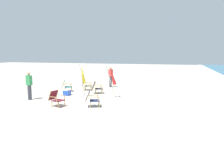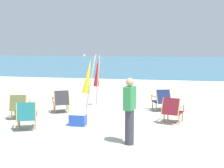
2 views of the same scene
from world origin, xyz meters
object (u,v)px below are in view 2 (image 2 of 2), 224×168
Objects in this scene: beach_chair_mid_center at (162,99)px; beach_chair_front_left at (61,101)px; beach_chair_back_left at (172,110)px; umbrella_furled_red at (97,72)px; umbrella_furled_yellow at (88,77)px; person_near_chairs at (130,111)px; beach_chair_far_center at (27,115)px; beach_chair_back_right at (19,106)px; cooler_box at (78,119)px.

beach_chair_front_left reaches higher than beach_chair_mid_center.
beach_chair_back_left is at bearing -11.15° from beach_chair_front_left.
umbrella_furled_yellow is at bearing -84.83° from umbrella_furled_red.
beach_chair_front_left is at bearing 133.66° from person_near_chairs.
person_near_chairs reaches higher than beach_chair_front_left.
beach_chair_far_center is at bearing -106.86° from umbrella_furled_red.
beach_chair_back_right reaches higher than beach_chair_mid_center.
beach_chair_back_left is 2.89m from cooler_box.
umbrella_furled_yellow is (-2.76, 0.29, 0.94)m from beach_chair_back_left.
beach_chair_back_right is at bearing 169.11° from cooler_box.
cooler_box is (2.13, -0.41, -0.23)m from beach_chair_back_right.
beach_chair_far_center is at bearing -158.74° from beach_chair_back_left.
beach_chair_back_right reaches higher than cooler_box.
beach_chair_back_right is 0.50× the size of person_near_chairs.
umbrella_furled_red is 4.18× the size of cooler_box.
umbrella_furled_yellow reaches higher than beach_chair_mid_center.
umbrella_furled_yellow is 1.02× the size of umbrella_furled_red.
beach_chair_back_left is at bearing 4.94° from beach_chair_back_right.
person_near_chairs reaches higher than beach_chair_back_left.
beach_chair_mid_center is 5.00m from beach_chair_back_right.
beach_chair_front_left is 1.91m from umbrella_furled_red.
beach_chair_front_left is at bearing 168.85° from beach_chair_back_left.
beach_chair_front_left is (-3.50, -1.01, 0.00)m from beach_chair_mid_center.
beach_chair_back_right is 2.44m from umbrella_furled_yellow.
beach_chair_mid_center is 0.99× the size of beach_chair_front_left.
beach_chair_far_center is (-3.65, -3.35, 0.00)m from beach_chair_mid_center.
person_near_chairs reaches higher than cooler_box.
person_near_chairs is (1.78, -2.58, -0.53)m from umbrella_furled_yellow.
beach_chair_back_left is 4.34m from beach_chair_far_center.
beach_chair_back_left is at bearing -5.90° from umbrella_furled_yellow.
beach_chair_back_left and beach_chair_front_left have the same top height.
cooler_box is at bearing -163.20° from beach_chair_back_left.
person_near_chairs is at bearing -39.33° from cooler_box.
beach_chair_far_center is 0.54× the size of person_near_chairs.
umbrella_furled_red is (0.98, 1.36, 0.91)m from beach_chair_front_left.
beach_chair_back_right is (-0.99, -1.19, 0.00)m from beach_chair_front_left.
beach_chair_far_center is 2.35m from beach_chair_front_left.
beach_chair_mid_center is 1.00× the size of beach_chair_far_center.
beach_chair_front_left is 4.25m from person_near_chairs.
person_near_chairs is 2.39m from cooler_box.
person_near_chairs is at bearing -98.09° from beach_chair_mid_center.
beach_chair_back_left reaches higher than beach_chair_far_center.
beach_chair_back_left is 0.39× the size of umbrella_furled_yellow.
umbrella_furled_yellow is 1.61m from cooler_box.
beach_chair_far_center is 2.45m from umbrella_furled_yellow.
umbrella_furled_red is 3.18m from cooler_box.
beach_chair_front_left is 0.54× the size of person_near_chairs.
umbrella_furled_yellow reaches higher than person_near_chairs.
beach_chair_back_left is at bearing 66.86° from person_near_chairs.
beach_chair_mid_center is at bearing 16.07° from beach_chair_front_left.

